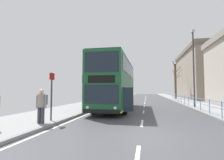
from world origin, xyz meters
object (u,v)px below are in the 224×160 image
Objects in this scene: street_lamp_far_side at (194,62)px; bus_stop_sign_near at (52,91)px; pedestrian_with_backpack at (42,103)px; bare_tree_far_00 at (176,80)px; double_decker_bus_main at (116,84)px; background_building_01 at (220,74)px.

bus_stop_sign_near is at bearing -134.61° from street_lamp_far_side.
pedestrian_with_backpack is 0.65× the size of bus_stop_sign_near.
street_lamp_far_side is at bearing 45.39° from bus_stop_sign_near.
bus_stop_sign_near is 27.76m from bare_tree_far_00.
double_decker_bus_main reaches higher than bus_stop_sign_near.
background_building_01 reaches higher than bus_stop_sign_near.
background_building_01 reaches higher than bare_tree_far_00.
bare_tree_far_00 is 0.39× the size of background_building_01.
background_building_01 reaches higher than pedestrian_with_backpack.
street_lamp_far_side is at bearing 47.37° from pedestrian_with_backpack.
double_decker_bus_main is 28.48m from background_building_01.
street_lamp_far_side is (9.61, 10.44, 3.42)m from pedestrian_with_backpack.
background_building_01 reaches higher than street_lamp_far_side.
double_decker_bus_main is 1.36× the size of street_lamp_far_side.
bus_stop_sign_near is at bearing -123.38° from background_building_01.
bare_tree_far_00 is (10.34, 25.69, 1.91)m from bus_stop_sign_near.
bus_stop_sign_near is 0.34× the size of street_lamp_far_side.
double_decker_bus_main is 8.08m from pedestrian_with_backpack.
bus_stop_sign_near is at bearing 85.07° from pedestrian_with_backpack.
street_lamp_far_side reaches higher than bare_tree_far_00.
background_building_01 is (17.17, 22.57, 2.60)m from double_decker_bus_main.
background_building_01 is at bearing 63.50° from street_lamp_far_side.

